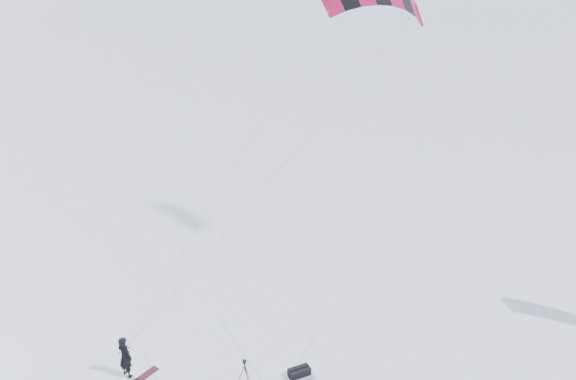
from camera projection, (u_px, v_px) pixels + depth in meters
horizon_hills at (214, 326)px, 18.40m from camera, size 704.00×704.00×8.31m
snowkiter at (128, 375)px, 21.03m from camera, size 0.61×0.73×1.71m
snowboard at (141, 379)px, 20.81m from camera, size 1.54×0.80×0.04m
tripod at (245, 370)px, 20.16m from camera, size 0.63×0.55×1.20m
gear_bag_a at (299, 372)px, 20.96m from camera, size 0.87×0.50×0.37m
power_kite at (375, 3)px, 26.00m from camera, size 15.55×5.82×12.24m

